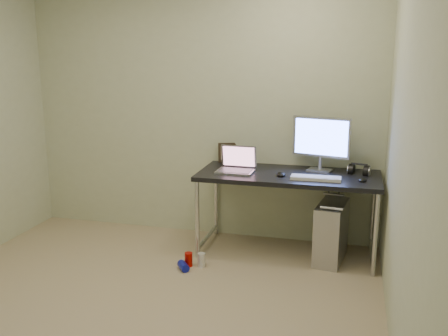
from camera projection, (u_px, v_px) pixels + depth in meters
floor at (128, 316)px, 3.49m from camera, size 3.50×3.50×0.00m
wall_back at (201, 110)px, 4.85m from camera, size 3.50×0.02×2.50m
wall_right at (408, 153)px, 2.77m from camera, size 0.02×3.50×2.50m
desk at (288, 182)px, 4.43m from camera, size 1.59×0.70×0.75m
tower_computer at (331, 232)px, 4.37m from camera, size 0.29×0.53×0.56m
cable_a at (328, 205)px, 4.69m from camera, size 0.01×0.16×0.69m
cable_b at (338, 208)px, 4.65m from camera, size 0.02×0.11×0.71m
can_red at (189, 259)px, 4.29m from camera, size 0.07×0.07×0.12m
can_white at (202, 260)px, 4.28m from camera, size 0.08×0.08×0.12m
can_blue at (183, 266)px, 4.21m from camera, size 0.13×0.14×0.07m
laptop at (237, 166)px, 4.49m from camera, size 0.33×0.28×0.23m
monitor at (321, 140)px, 4.45m from camera, size 0.52×0.20×0.49m
keyboard at (316, 178)px, 4.21m from camera, size 0.42×0.14×0.03m
mouse_right at (363, 179)px, 4.15m from camera, size 0.08×0.11×0.03m
mouse_left at (281, 173)px, 4.33m from camera, size 0.10×0.14×0.04m
headphones at (359, 171)px, 4.38m from camera, size 0.20×0.12×0.12m
picture_frame at (230, 153)px, 4.85m from camera, size 0.25×0.14×0.19m
webcam at (246, 155)px, 4.76m from camera, size 0.05×0.04×0.12m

